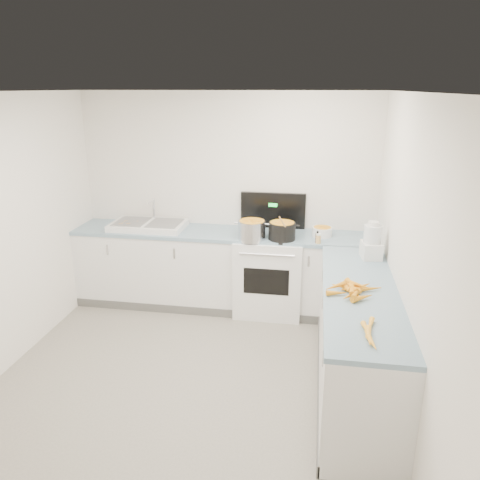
% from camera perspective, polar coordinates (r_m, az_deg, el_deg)
% --- Properties ---
extents(floor, '(3.50, 4.00, 0.00)m').
position_cam_1_polar(floor, '(4.34, -6.61, -17.72)').
color(floor, gray).
rests_on(floor, ground).
extents(ceiling, '(3.50, 4.00, 0.00)m').
position_cam_1_polar(ceiling, '(3.52, -8.14, 17.43)').
color(ceiling, white).
rests_on(ceiling, ground).
extents(wall_back, '(3.50, 0.00, 2.50)m').
position_cam_1_polar(wall_back, '(5.61, -1.53, 4.93)').
color(wall_back, white).
rests_on(wall_back, ground).
extents(wall_front, '(3.50, 0.00, 2.50)m').
position_cam_1_polar(wall_front, '(2.14, -23.54, -20.44)').
color(wall_front, white).
rests_on(wall_front, ground).
extents(wall_right, '(0.00, 4.00, 2.50)m').
position_cam_1_polar(wall_right, '(3.67, 19.96, -3.47)').
color(wall_right, white).
rests_on(wall_right, ground).
extents(counter_back, '(3.50, 0.62, 0.94)m').
position_cam_1_polar(counter_back, '(5.57, -2.04, -3.61)').
color(counter_back, white).
rests_on(counter_back, ground).
extents(counter_right, '(0.62, 2.20, 0.94)m').
position_cam_1_polar(counter_right, '(4.23, 14.04, -11.67)').
color(counter_right, white).
rests_on(counter_right, ground).
extents(stove, '(0.76, 0.65, 1.36)m').
position_cam_1_polar(stove, '(5.48, 3.59, -3.98)').
color(stove, white).
rests_on(stove, ground).
extents(sink, '(0.86, 0.52, 0.31)m').
position_cam_1_polar(sink, '(5.64, -11.10, 1.80)').
color(sink, white).
rests_on(sink, counter_back).
extents(steel_pot, '(0.31, 0.31, 0.22)m').
position_cam_1_polar(steel_pot, '(5.14, 1.44, 1.16)').
color(steel_pot, silver).
rests_on(steel_pot, stove).
extents(black_pot, '(0.32, 0.32, 0.21)m').
position_cam_1_polar(black_pot, '(5.14, 5.13, 1.01)').
color(black_pot, black).
rests_on(black_pot, stove).
extents(wooden_spoon, '(0.11, 0.38, 0.02)m').
position_cam_1_polar(wooden_spoon, '(5.11, 5.17, 2.25)').
color(wooden_spoon, '#AD7A47').
rests_on(wooden_spoon, black_pot).
extents(mixing_bowl, '(0.27, 0.27, 0.10)m').
position_cam_1_polar(mixing_bowl, '(5.31, 9.98, 1.01)').
color(mixing_bowl, white).
rests_on(mixing_bowl, counter_back).
extents(extract_bottle, '(0.04, 0.04, 0.11)m').
position_cam_1_polar(extract_bottle, '(5.08, 9.41, 0.24)').
color(extract_bottle, '#593319').
rests_on(extract_bottle, counter_back).
extents(spice_jar, '(0.05, 0.05, 0.09)m').
position_cam_1_polar(spice_jar, '(5.06, 9.53, 0.10)').
color(spice_jar, '#E5B266').
rests_on(spice_jar, counter_back).
extents(food_processor, '(0.21, 0.24, 0.37)m').
position_cam_1_polar(food_processor, '(4.71, 15.77, -0.29)').
color(food_processor, white).
rests_on(food_processor, counter_right).
extents(carrot_pile, '(0.47, 0.39, 0.08)m').
position_cam_1_polar(carrot_pile, '(3.91, 13.53, -5.90)').
color(carrot_pile, orange).
rests_on(carrot_pile, counter_right).
extents(peeled_carrots, '(0.11, 0.43, 0.04)m').
position_cam_1_polar(peeled_carrots, '(3.32, 15.48, -10.88)').
color(peeled_carrots, '#FFA726').
rests_on(peeled_carrots, counter_right).
extents(peelings, '(0.20, 0.27, 0.01)m').
position_cam_1_polar(peelings, '(5.69, -13.34, 2.19)').
color(peelings, tan).
rests_on(peelings, sink).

